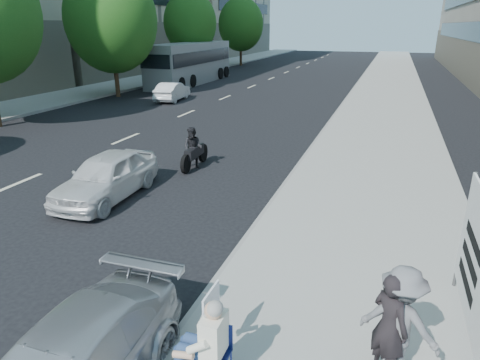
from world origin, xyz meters
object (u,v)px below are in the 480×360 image
at_px(protest_banner, 479,267).
at_px(white_sedan_near, 106,176).
at_px(bus, 191,63).
at_px(seated_protester, 206,337).
at_px(pedestrian_woman, 389,326).
at_px(white_sedan_mid, 172,91).
at_px(jogger, 400,323).
at_px(motorcycle, 193,150).

relative_size(protest_banner, white_sedan_near, 0.80).
bearing_deg(bus, seated_protester, -65.00).
distance_m(pedestrian_woman, bus, 33.47).
xyz_separation_m(white_sedan_near, white_sedan_mid, (-6.21, 15.73, -0.05)).
xyz_separation_m(seated_protester, bus, (-14.40, 29.95, 0.76)).
distance_m(white_sedan_near, bus, 26.17).
distance_m(jogger, pedestrian_woman, 0.15).
relative_size(seated_protester, motorcycle, 0.64).
height_order(jogger, protest_banner, protest_banner).
distance_m(pedestrian_woman, motorcycle, 10.15).
bearing_deg(motorcycle, jogger, -52.29).
relative_size(seated_protester, white_sedan_mid, 0.36).
bearing_deg(pedestrian_woman, bus, -16.00).
relative_size(seated_protester, jogger, 0.80).
xyz_separation_m(pedestrian_woman, white_sedan_near, (-7.63, 4.49, -0.29)).
relative_size(pedestrian_woman, motorcycle, 0.77).
bearing_deg(jogger, white_sedan_mid, -38.01).
relative_size(pedestrian_woman, white_sedan_mid, 0.44).
relative_size(jogger, motorcycle, 0.80).
relative_size(protest_banner, bus, 0.25).
bearing_deg(motorcycle, pedestrian_woman, -53.11).
bearing_deg(protest_banner, bus, 122.49).
xyz_separation_m(seated_protester, pedestrian_woman, (2.23, 0.90, 0.06)).
height_order(pedestrian_woman, motorcycle, pedestrian_woman).
relative_size(jogger, pedestrian_woman, 1.04).
relative_size(white_sedan_mid, motorcycle, 1.76).
xyz_separation_m(seated_protester, protest_banner, (3.37, 2.04, 0.53)).
bearing_deg(protest_banner, seated_protester, -148.79).
bearing_deg(seated_protester, jogger, 22.77).
bearing_deg(white_sedan_near, protest_banner, -22.58).
relative_size(white_sedan_mid, bus, 0.30).
distance_m(seated_protester, white_sedan_near, 7.64).
bearing_deg(seated_protester, motorcycle, 116.08).
bearing_deg(bus, protest_banner, -58.19).
height_order(protest_banner, white_sedan_near, protest_banner).
distance_m(jogger, white_sedan_near, 8.93).
bearing_deg(seated_protester, white_sedan_mid, 118.80).
distance_m(motorcycle, bus, 23.55).
xyz_separation_m(white_sedan_near, bus, (-8.99, 24.55, 0.99)).
xyz_separation_m(white_sedan_near, motorcycle, (1.14, 3.31, -0.01)).
bearing_deg(white_sedan_near, motorcycle, 69.28).
bearing_deg(seated_protester, white_sedan_near, 135.07).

